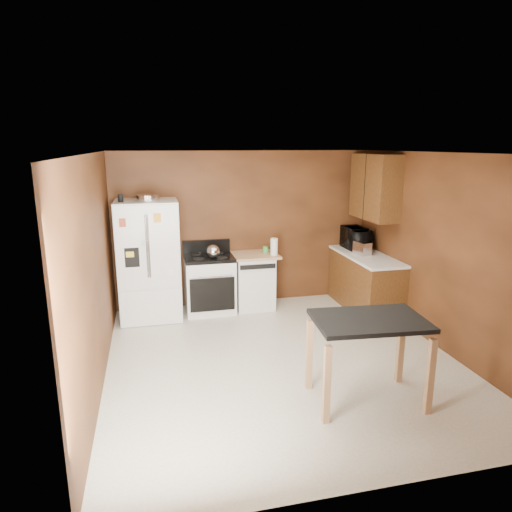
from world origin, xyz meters
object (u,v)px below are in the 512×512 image
object	(u,v)px
pen_cup	(121,198)
green_canister	(266,249)
toaster	(362,248)
island	(369,332)
kettle	(213,252)
roasting_pan	(148,198)
refrigerator	(149,260)
dishwasher	(253,280)
gas_range	(209,283)
paper_towel	(274,247)
microwave	(356,239)

from	to	relation	value
pen_cup	green_canister	bearing A→B (deg)	6.65
green_canister	toaster	distance (m)	1.53
island	pen_cup	bearing A→B (deg)	131.32
kettle	roasting_pan	bearing A→B (deg)	177.02
roasting_pan	island	world-z (taller)	roasting_pan
green_canister	refrigerator	xyz separation A→B (m)	(-1.85, -0.15, -0.04)
green_canister	dishwasher	xyz separation A→B (m)	(-0.22, -0.07, -0.49)
toaster	dishwasher	world-z (taller)	toaster
toaster	gas_range	xyz separation A→B (m)	(-2.38, 0.43, -0.54)
roasting_pan	refrigerator	distance (m)	0.94
toaster	roasting_pan	bearing A→B (deg)	163.10
paper_towel	dishwasher	size ratio (longest dim) A/B	0.30
kettle	toaster	size ratio (longest dim) A/B	0.76
kettle	green_canister	size ratio (longest dim) A/B	2.08
green_canister	gas_range	distance (m)	1.06
roasting_pan	refrigerator	bearing A→B (deg)	138.08
dishwasher	island	size ratio (longest dim) A/B	0.77
paper_towel	gas_range	world-z (taller)	paper_towel
microwave	gas_range	size ratio (longest dim) A/B	0.53
refrigerator	island	bearing A→B (deg)	-53.81
kettle	green_canister	world-z (taller)	kettle
toaster	island	xyz separation A→B (m)	(-1.16, -2.55, -0.24)
kettle	paper_towel	size ratio (longest dim) A/B	0.78
refrigerator	gas_range	distance (m)	1.01
dishwasher	refrigerator	bearing A→B (deg)	-177.02
roasting_pan	dishwasher	xyz separation A→B (m)	(1.60, 0.12, -1.39)
paper_towel	island	world-z (taller)	paper_towel
paper_towel	toaster	world-z (taller)	paper_towel
pen_cup	microwave	distance (m)	3.79
roasting_pan	island	distance (m)	3.73
roasting_pan	dishwasher	bearing A→B (deg)	4.17
roasting_pan	gas_range	bearing A→B (deg)	6.00
roasting_pan	paper_towel	distance (m)	2.07
gas_range	paper_towel	bearing A→B (deg)	-5.95
island	kettle	bearing A→B (deg)	112.46
roasting_pan	island	size ratio (longest dim) A/B	0.30
green_canister	toaster	size ratio (longest dim) A/B	0.36
paper_towel	dishwasher	distance (m)	0.66
kettle	island	bearing A→B (deg)	-67.54
pen_cup	gas_range	xyz separation A→B (m)	(1.25, 0.16, -1.39)
refrigerator	green_canister	bearing A→B (deg)	4.66
kettle	gas_range	distance (m)	0.56
kettle	green_canister	bearing A→B (deg)	14.57
gas_range	pen_cup	bearing A→B (deg)	-172.48
roasting_pan	gas_range	size ratio (longest dim) A/B	0.32
paper_towel	gas_range	xyz separation A→B (m)	(-1.02, 0.11, -0.56)
paper_towel	microwave	xyz separation A→B (m)	(1.43, 0.07, 0.04)
pen_cup	toaster	size ratio (longest dim) A/B	0.41
toaster	microwave	distance (m)	0.40
toaster	gas_range	bearing A→B (deg)	158.81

